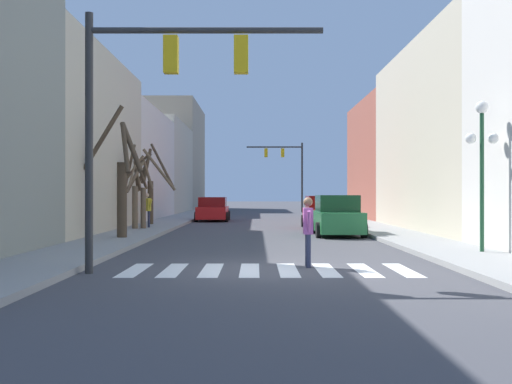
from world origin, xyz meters
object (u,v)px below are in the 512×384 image
car_parked_left_far (320,213)px  street_tree_right_far (141,189)px  traffic_signal_far (284,163)px  car_parked_right_far (334,217)px  street_tree_left_near (118,179)px  traffic_signal_near (153,87)px  pedestrian_on_left_sidewalk (144,207)px  car_parked_left_mid (210,210)px  street_tree_right_near (132,190)px  pedestrian_waiting_at_curb (305,226)px  street_lamp_right_corner (479,145)px  street_tree_left_far (147,184)px

car_parked_left_far → street_tree_right_far: (-8.83, -2.54, 1.25)m
traffic_signal_far → street_tree_right_far: size_ratio=1.73×
car_parked_right_far → street_tree_left_near: size_ratio=0.86×
traffic_signal_near → street_tree_left_near: bearing=107.4°
traffic_signal_near → pedestrian_on_left_sidewalk: size_ratio=3.50×
car_parked_left_far → car_parked_left_mid: car_parked_left_far is taller
street_tree_left_near → street_tree_right_near: (-0.67, 5.92, -0.37)m
pedestrian_waiting_at_curb → car_parked_left_far: bearing=172.9°
car_parked_right_far → pedestrian_waiting_at_curb: bearing=168.7°
car_parked_left_mid → street_tree_right_near: street_tree_right_near is taller
traffic_signal_near → street_lamp_right_corner: (8.70, 3.55, -1.02)m
car_parked_left_far → street_tree_left_near: bearing=134.9°
car_parked_left_mid → street_tree_right_far: bearing=166.8°
traffic_signal_far → street_tree_right_near: bearing=-107.1°
car_parked_right_far → street_lamp_right_corner: bearing=-160.9°
car_parked_right_far → pedestrian_on_left_sidewalk: size_ratio=2.55×
street_lamp_right_corner → street_tree_left_far: size_ratio=0.98×
traffic_signal_near → street_lamp_right_corner: traffic_signal_near is taller
car_parked_left_mid → street_tree_right_far: (-2.52, -10.76, 1.30)m
pedestrian_on_left_sidewalk → street_tree_right_near: (-0.40, -0.81, 0.83)m
car_parked_left_mid → pedestrian_waiting_at_curb: 24.90m
traffic_signal_far → pedestrian_waiting_at_curb: bearing=-92.3°
traffic_signal_near → traffic_signal_far: 43.48m
pedestrian_waiting_at_curb → street_tree_left_near: size_ratio=0.34×
car_parked_left_far → car_parked_left_mid: size_ratio=1.00×
pedestrian_on_left_sidewalk → street_tree_left_near: size_ratio=0.34×
street_lamp_right_corner → street_tree_right_near: bearing=137.0°
street_tree_left_far → car_parked_left_far: bearing=-7.1°
street_tree_right_far → traffic_signal_far: bearing=73.6°
car_parked_left_far → street_tree_left_far: street_tree_left_far is taller
traffic_signal_near → street_tree_right_near: bearing=103.2°
street_tree_left_far → car_parked_left_mid: bearing=67.6°
street_tree_right_far → car_parked_right_far: bearing=-18.0°
car_parked_left_far → street_tree_right_far: street_tree_right_far is taller
car_parked_left_far → pedestrian_on_left_sidewalk: 9.01m
car_parked_left_far → car_parked_right_far: size_ratio=1.01×
street_tree_right_near → car_parked_right_far: bearing=-16.9°
pedestrian_waiting_at_curb → street_tree_left_far: bearing=-157.5°
car_parked_right_far → car_parked_left_mid: bearing=24.8°
street_lamp_right_corner → street_tree_right_far: (-11.79, 11.43, -1.15)m
car_parked_left_mid → pedestrian_waiting_at_curb: bearing=-170.5°
pedestrian_waiting_at_curb → car_parked_left_mid: bearing=-169.9°
street_lamp_right_corner → car_parked_left_far: bearing=102.0°
traffic_signal_far → car_parked_right_far: traffic_signal_far is taller
street_lamp_right_corner → street_tree_left_near: bearing=154.7°
traffic_signal_near → pedestrian_waiting_at_curb: 4.91m
street_lamp_right_corner → car_parked_left_far: 14.47m
traffic_signal_near → car_parked_right_far: bearing=64.7°
car_parked_left_mid → street_tree_left_far: street_tree_left_far is taller
traffic_signal_far → street_tree_right_near: (-8.69, -28.26, -2.73)m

